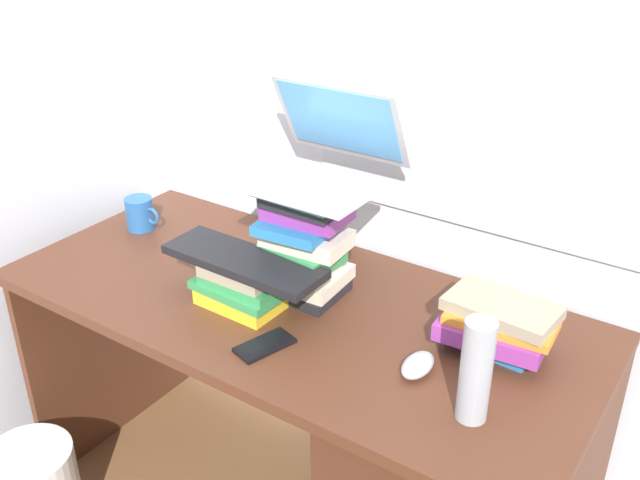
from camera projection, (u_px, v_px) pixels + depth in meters
The scene contains 12 objects.
wall_back at pixel (378, 59), 1.86m from camera, with size 6.00×0.06×2.60m.
wall_left at pixel (29, 43), 2.03m from camera, with size 0.05×6.00×2.60m, color silver.
desk at pixel (419, 475), 1.76m from camera, with size 1.53×0.69×0.77m.
book_stack_tall at pixel (304, 241), 1.79m from camera, with size 0.23×0.20×0.30m.
book_stack_keyboard_riser at pixel (244, 285), 1.79m from camera, with size 0.24×0.17×0.11m.
book_stack_side at pixel (497, 325), 1.61m from camera, with size 0.26×0.18×0.12m.
laptop at pixel (318, 156), 1.75m from camera, with size 0.35×0.33×0.22m.
keyboard at pixel (244, 261), 1.75m from camera, with size 0.42×0.14×0.02m, color black.
computer_mouse at pixel (418, 365), 1.55m from camera, with size 0.06×0.10×0.04m, color #A5A8AD.
mug at pixel (140, 214), 2.17m from camera, with size 0.12×0.08×0.10m.
water_bottle at pixel (476, 371), 1.38m from camera, with size 0.06×0.06×0.22m, color #999EA5.
cell_phone at pixel (265, 345), 1.64m from camera, with size 0.07×0.14×0.01m, color black.
Camera 1 is at (0.92, -1.24, 1.73)m, focal length 40.55 mm.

